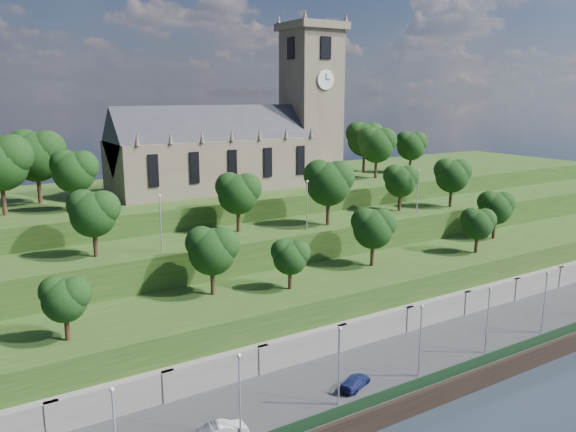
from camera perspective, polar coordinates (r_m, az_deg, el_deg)
ground at (r=60.91m, az=16.13°, el=-17.50°), size 320.00×320.00×0.00m
promenade at (r=64.05m, az=12.10°, el=-14.69°), size 160.00×12.00×2.00m
quay_wall at (r=60.35m, az=16.23°, el=-16.61°), size 160.00×0.50×2.20m
fence at (r=60.03m, az=15.84°, el=-15.13°), size 160.00×0.10×1.20m
retaining_wall at (r=67.38m, az=8.59°, el=-11.72°), size 160.00×2.10×5.00m
embankment_lower at (r=71.12m, az=5.47°, el=-9.00°), size 160.00×12.00×8.00m
embankment_upper at (r=78.98m, az=0.68°, el=-5.21°), size 160.00×10.00×12.00m
hilltop at (r=96.34m, az=-6.01°, el=-1.12°), size 160.00×32.00×15.00m
church at (r=90.76m, az=-4.66°, el=7.69°), size 38.60×12.35×27.60m
trees_lower at (r=70.18m, az=6.87°, el=-1.75°), size 67.97×8.74×7.74m
trees_upper at (r=77.30m, az=3.12°, el=3.14°), size 60.94×8.68×9.08m
trees_hilltop at (r=87.88m, az=-6.91°, el=6.77°), size 76.71×15.88×10.20m
lamp_posts_promenade at (r=58.23m, az=13.30°, el=-11.71°), size 60.36×0.36×7.61m
lamp_posts_upper at (r=74.09m, az=1.94°, el=1.55°), size 40.36×0.36×6.73m
car_middle at (r=49.76m, az=-6.65°, el=-20.80°), size 4.25×1.90×1.36m
car_right at (r=56.83m, az=6.83°, el=-16.38°), size 4.39×3.10×1.18m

